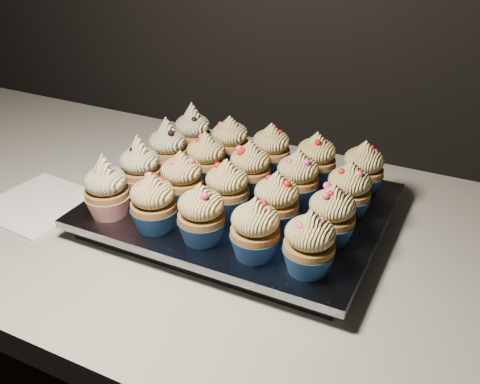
# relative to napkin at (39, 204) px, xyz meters

# --- Properties ---
(worktop) EXTENTS (2.44, 0.64, 0.04)m
(worktop) POSITION_rel_napkin_xyz_m (0.15, 0.09, -0.02)
(worktop) COLOR beige
(worktop) RESTS_ON cabinet
(napkin) EXTENTS (0.16, 0.16, 0.00)m
(napkin) POSITION_rel_napkin_xyz_m (0.00, 0.00, 0.00)
(napkin) COLOR white
(napkin) RESTS_ON worktop
(baking_tray) EXTENTS (0.38, 0.29, 0.02)m
(baking_tray) POSITION_rel_napkin_xyz_m (0.31, 0.10, 0.01)
(baking_tray) COLOR black
(baking_tray) RESTS_ON worktop
(foil_lining) EXTENTS (0.42, 0.33, 0.01)m
(foil_lining) POSITION_rel_napkin_xyz_m (0.31, 0.10, 0.03)
(foil_lining) COLOR silver
(foil_lining) RESTS_ON baking_tray
(cupcake_0) EXTENTS (0.06, 0.06, 0.10)m
(cupcake_0) POSITION_rel_napkin_xyz_m (0.16, -0.01, 0.07)
(cupcake_0) COLOR red
(cupcake_0) RESTS_ON foil_lining
(cupcake_1) EXTENTS (0.06, 0.06, 0.08)m
(cupcake_1) POSITION_rel_napkin_xyz_m (0.23, -0.01, 0.07)
(cupcake_1) COLOR navy
(cupcake_1) RESTS_ON foil_lining
(cupcake_2) EXTENTS (0.06, 0.06, 0.08)m
(cupcake_2) POSITION_rel_napkin_xyz_m (0.31, -0.01, 0.07)
(cupcake_2) COLOR navy
(cupcake_2) RESTS_ON foil_lining
(cupcake_3) EXTENTS (0.06, 0.06, 0.08)m
(cupcake_3) POSITION_rel_napkin_xyz_m (0.38, -0.01, 0.07)
(cupcake_3) COLOR navy
(cupcake_3) RESTS_ON foil_lining
(cupcake_4) EXTENTS (0.06, 0.06, 0.08)m
(cupcake_4) POSITION_rel_napkin_xyz_m (0.45, -0.01, 0.07)
(cupcake_4) COLOR navy
(cupcake_4) RESTS_ON foil_lining
(cupcake_5) EXTENTS (0.06, 0.06, 0.10)m
(cupcake_5) POSITION_rel_napkin_xyz_m (0.16, 0.06, 0.07)
(cupcake_5) COLOR red
(cupcake_5) RESTS_ON foil_lining
(cupcake_6) EXTENTS (0.06, 0.06, 0.08)m
(cupcake_6) POSITION_rel_napkin_xyz_m (0.23, 0.06, 0.07)
(cupcake_6) COLOR navy
(cupcake_6) RESTS_ON foil_lining
(cupcake_7) EXTENTS (0.06, 0.06, 0.08)m
(cupcake_7) POSITION_rel_napkin_xyz_m (0.30, 0.07, 0.07)
(cupcake_7) COLOR navy
(cupcake_7) RESTS_ON foil_lining
(cupcake_8) EXTENTS (0.06, 0.06, 0.08)m
(cupcake_8) POSITION_rel_napkin_xyz_m (0.38, 0.06, 0.07)
(cupcake_8) COLOR navy
(cupcake_8) RESTS_ON foil_lining
(cupcake_9) EXTENTS (0.06, 0.06, 0.08)m
(cupcake_9) POSITION_rel_napkin_xyz_m (0.46, 0.06, 0.07)
(cupcake_9) COLOR navy
(cupcake_9) RESTS_ON foil_lining
(cupcake_10) EXTENTS (0.06, 0.06, 0.10)m
(cupcake_10) POSITION_rel_napkin_xyz_m (0.16, 0.14, 0.07)
(cupcake_10) COLOR red
(cupcake_10) RESTS_ON foil_lining
(cupcake_11) EXTENTS (0.06, 0.06, 0.08)m
(cupcake_11) POSITION_rel_napkin_xyz_m (0.23, 0.13, 0.07)
(cupcake_11) COLOR navy
(cupcake_11) RESTS_ON foil_lining
(cupcake_12) EXTENTS (0.06, 0.06, 0.08)m
(cupcake_12) POSITION_rel_napkin_xyz_m (0.31, 0.14, 0.07)
(cupcake_12) COLOR navy
(cupcake_12) RESTS_ON foil_lining
(cupcake_13) EXTENTS (0.06, 0.06, 0.08)m
(cupcake_13) POSITION_rel_napkin_xyz_m (0.38, 0.14, 0.07)
(cupcake_13) COLOR navy
(cupcake_13) RESTS_ON foil_lining
(cupcake_14) EXTENTS (0.06, 0.06, 0.08)m
(cupcake_14) POSITION_rel_napkin_xyz_m (0.46, 0.14, 0.07)
(cupcake_14) COLOR navy
(cupcake_14) RESTS_ON foil_lining
(cupcake_15) EXTENTS (0.06, 0.06, 0.10)m
(cupcake_15) POSITION_rel_napkin_xyz_m (0.16, 0.21, 0.07)
(cupcake_15) COLOR red
(cupcake_15) RESTS_ON foil_lining
(cupcake_16) EXTENTS (0.06, 0.06, 0.08)m
(cupcake_16) POSITION_rel_napkin_xyz_m (0.23, 0.21, 0.07)
(cupcake_16) COLOR navy
(cupcake_16) RESTS_ON foil_lining
(cupcake_17) EXTENTS (0.06, 0.06, 0.08)m
(cupcake_17) POSITION_rel_napkin_xyz_m (0.31, 0.21, 0.07)
(cupcake_17) COLOR navy
(cupcake_17) RESTS_ON foil_lining
(cupcake_18) EXTENTS (0.06, 0.06, 0.08)m
(cupcake_18) POSITION_rel_napkin_xyz_m (0.38, 0.21, 0.07)
(cupcake_18) COLOR navy
(cupcake_18) RESTS_ON foil_lining
(cupcake_19) EXTENTS (0.06, 0.06, 0.08)m
(cupcake_19) POSITION_rel_napkin_xyz_m (0.46, 0.21, 0.07)
(cupcake_19) COLOR navy
(cupcake_19) RESTS_ON foil_lining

